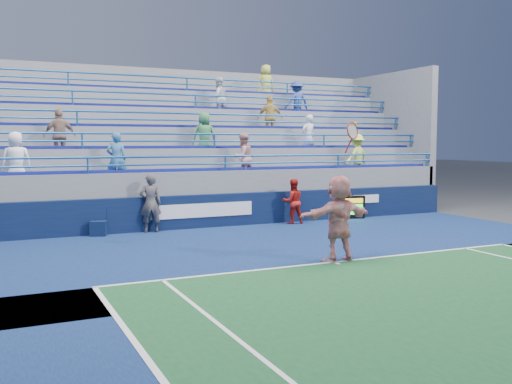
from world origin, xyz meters
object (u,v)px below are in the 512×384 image
judge_chair (99,227)px  line_judge (150,203)px  serve_speed_board (349,207)px  ball_girl (293,201)px  tennis_player (339,218)px

judge_chair → line_judge: (1.59, -0.03, 0.66)m
serve_speed_board → judge_chair: bearing=179.8°
serve_speed_board → line_judge: line_judge is taller
serve_speed_board → line_judge: (-7.38, -0.01, 0.49)m
judge_chair → ball_girl: size_ratio=0.53×
judge_chair → line_judge: bearing=-1.3°
serve_speed_board → ball_girl: bearing=-175.3°
serve_speed_board → ball_girl: size_ratio=0.79×
judge_chair → tennis_player: bearing=-53.9°
judge_chair → ball_girl: ball_girl is taller
serve_speed_board → ball_girl: (-2.44, -0.20, 0.35)m
serve_speed_board → line_judge: bearing=-180.0°
line_judge → judge_chair: bearing=6.9°
serve_speed_board → tennis_player: (-4.47, -6.13, 0.60)m
ball_girl → judge_chair: bearing=6.9°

